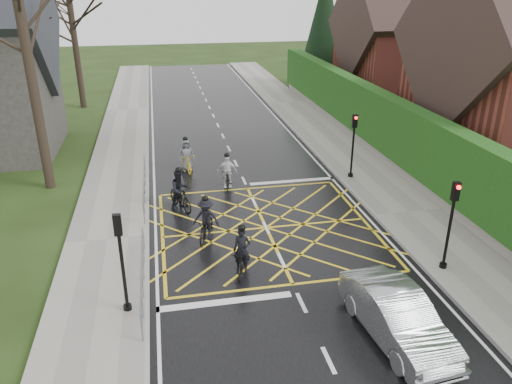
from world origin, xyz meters
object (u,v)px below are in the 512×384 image
object	(u,v)px
cyclist_mid	(206,223)
cyclist_front	(227,175)
cyclist_rear	(242,257)
car	(397,317)
cyclist_lead	(186,159)
cyclist_back	(180,193)

from	to	relation	value
cyclist_mid	cyclist_front	distance (m)	4.96
cyclist_rear	cyclist_front	distance (m)	7.29
cyclist_rear	car	bearing A→B (deg)	-32.70
cyclist_mid	cyclist_lead	xyz separation A→B (m)	(-0.23, 7.30, -0.01)
cyclist_rear	cyclist_mid	bearing A→B (deg)	126.70
cyclist_mid	cyclist_lead	world-z (taller)	cyclist_lead
cyclist_rear	cyclist_front	xyz separation A→B (m)	(0.55, 7.27, 0.06)
cyclist_front	cyclist_lead	xyz separation A→B (m)	(-1.70, 2.57, -0.00)
cyclist_rear	cyclist_lead	world-z (taller)	cyclist_lead
cyclist_rear	cyclist_lead	xyz separation A→B (m)	(-1.15, 9.84, 0.06)
cyclist_front	car	size ratio (longest dim) A/B	0.41
cyclist_lead	cyclist_back	bearing A→B (deg)	-106.39
cyclist_back	cyclist_lead	xyz separation A→B (m)	(0.57, 4.48, -0.08)
cyclist_rear	cyclist_mid	xyz separation A→B (m)	(-0.92, 2.54, 0.07)
cyclist_rear	car	distance (m)	5.37
cyclist_rear	cyclist_front	size ratio (longest dim) A/B	1.07
cyclist_front	cyclist_lead	bearing A→B (deg)	133.78
cyclist_lead	cyclist_front	bearing A→B (deg)	-65.53
cyclist_rear	cyclist_front	world-z (taller)	cyclist_rear
cyclist_mid	car	xyz separation A→B (m)	(4.41, -6.62, 0.06)
cyclist_back	car	bearing A→B (deg)	-85.53
cyclist_back	cyclist_front	bearing A→B (deg)	15.62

